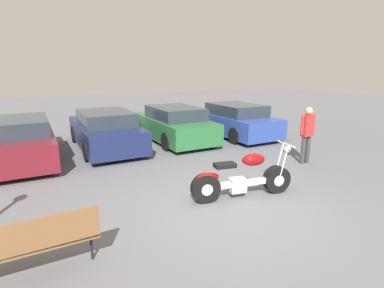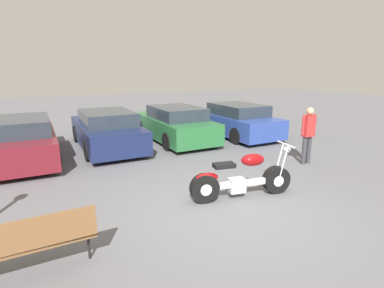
{
  "view_description": "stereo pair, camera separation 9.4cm",
  "coord_description": "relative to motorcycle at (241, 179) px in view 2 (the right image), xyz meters",
  "views": [
    {
      "loc": [
        -3.29,
        -4.33,
        2.66
      ],
      "look_at": [
        0.14,
        2.09,
        0.85
      ],
      "focal_mm": 28.0,
      "sensor_mm": 36.0,
      "label": 1
    },
    {
      "loc": [
        -3.21,
        -4.37,
        2.66
      ],
      "look_at": [
        0.14,
        2.09,
        0.85
      ],
      "focal_mm": 28.0,
      "sensor_mm": 36.0,
      "label": 2
    }
  ],
  "objects": [
    {
      "name": "ground_plane",
      "position": [
        -0.45,
        -0.45,
        -0.41
      ],
      "size": [
        60.0,
        60.0,
        0.0
      ],
      "primitive_type": "plane",
      "color": "slate"
    },
    {
      "name": "motorcycle",
      "position": [
        0.0,
        0.0,
        0.0
      ],
      "size": [
        2.28,
        0.85,
        1.11
      ],
      "color": "black",
      "rests_on": "ground_plane"
    },
    {
      "name": "parked_car_maroon",
      "position": [
        -4.17,
        5.22,
        0.21
      ],
      "size": [
        1.87,
        4.44,
        1.32
      ],
      "color": "maroon",
      "rests_on": "ground_plane"
    },
    {
      "name": "parked_car_navy",
      "position": [
        -1.6,
        5.57,
        0.21
      ],
      "size": [
        1.87,
        4.44,
        1.32
      ],
      "color": "#19234C",
      "rests_on": "ground_plane"
    },
    {
      "name": "parked_car_green",
      "position": [
        0.97,
        5.58,
        0.21
      ],
      "size": [
        1.87,
        4.44,
        1.32
      ],
      "color": "#286B38",
      "rests_on": "ground_plane"
    },
    {
      "name": "parked_car_blue",
      "position": [
        3.54,
        5.25,
        0.21
      ],
      "size": [
        1.87,
        4.44,
        1.32
      ],
      "color": "#2D479E",
      "rests_on": "ground_plane"
    },
    {
      "name": "park_bench",
      "position": [
        -3.98,
        -0.85,
        0.14
      ],
      "size": [
        1.74,
        0.44,
        0.89
      ],
      "color": "brown",
      "rests_on": "ground_plane"
    },
    {
      "name": "person_standing",
      "position": [
        3.12,
        1.06,
        0.56
      ],
      "size": [
        0.52,
        0.22,
        1.64
      ],
      "color": "#38383D",
      "rests_on": "ground_plane"
    }
  ]
}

